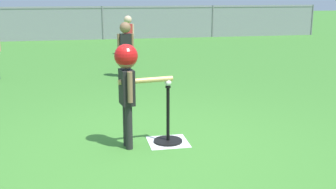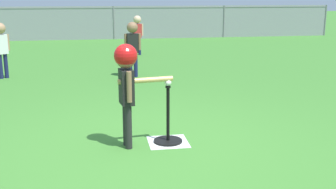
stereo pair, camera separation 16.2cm
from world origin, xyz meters
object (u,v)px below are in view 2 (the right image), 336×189
Objects in this scene: fielder_near_left at (137,30)px; fielder_deep_left at (133,42)px; batting_tee at (168,134)px; fielder_near_right at (1,43)px; batter_child at (127,75)px; baseball_on_tee at (168,83)px.

fielder_deep_left reaches higher than fielder_near_left.
fielder_near_right reaches higher than batting_tee.
fielder_near_left is at bearing 83.86° from batter_child.
batter_child is (-0.45, -0.07, 0.70)m from batting_tee.
fielder_near_left is at bearing 82.96° from fielder_deep_left.
fielder_near_left is at bearing 87.59° from batting_tee.
fielder_near_right is at bearing 122.48° from batting_tee.
baseball_on_tee reaches higher than batting_tee.
batting_tee is at bearing 8.78° from batter_child.
batting_tee is 0.60× the size of fielder_deep_left.
fielder_deep_left reaches higher than fielder_near_right.
fielder_deep_left is 2.50m from fielder_near_right.
fielder_near_left reaches higher than batting_tee.
fielder_deep_left is (-0.36, -2.95, 0.03)m from fielder_near_left.
batting_tee is 0.60× the size of fielder_near_right.
baseball_on_tee is at bearing -92.41° from fielder_near_left.
baseball_on_tee is 0.07× the size of fielder_near_right.
baseball_on_tee is 0.07× the size of fielder_near_left.
batter_child reaches higher than fielder_near_right.
baseball_on_tee is (0.00, -0.00, 0.58)m from batting_tee.
batting_tee is 3.80m from fielder_deep_left.
batting_tee is 0.58× the size of batter_child.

